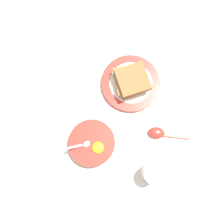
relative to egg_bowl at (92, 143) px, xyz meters
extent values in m
plane|color=beige|center=(-0.05, 0.11, -0.02)|extent=(3.00, 3.00, 0.00)
cylinder|color=red|center=(0.00, 0.00, 0.00)|extent=(0.17, 0.17, 0.04)
cylinder|color=white|center=(0.00, 0.00, 0.00)|extent=(0.14, 0.14, 0.02)
ellipsoid|color=yellow|center=(-0.01, 0.03, 0.02)|extent=(0.04, 0.04, 0.02)
cylinder|color=black|center=(0.02, 0.00, 0.01)|extent=(0.03, 0.03, 0.00)
ellipsoid|color=silver|center=(0.02, -0.01, 0.02)|extent=(0.03, 0.02, 0.01)
cube|color=silver|center=(0.05, -0.02, 0.04)|extent=(0.05, 0.03, 0.03)
cylinder|color=red|center=(-0.25, -0.10, -0.01)|extent=(0.23, 0.23, 0.02)
cylinder|color=white|center=(-0.25, -0.10, 0.00)|extent=(0.16, 0.16, 0.00)
cube|color=brown|center=(-0.25, -0.09, 0.01)|extent=(0.13, 0.13, 0.02)
cube|color=#9E7042|center=(-0.25, -0.10, 0.02)|extent=(0.14, 0.14, 0.02)
cube|color=brown|center=(-0.25, -0.09, 0.04)|extent=(0.14, 0.14, 0.02)
ellipsoid|color=red|center=(-0.21, 0.12, -0.01)|extent=(0.07, 0.07, 0.03)
cube|color=red|center=(-0.26, 0.17, -0.02)|extent=(0.08, 0.08, 0.01)
cylinder|color=silver|center=(-0.10, 0.21, 0.02)|extent=(0.07, 0.07, 0.08)
cylinder|color=#472B16|center=(-0.10, 0.21, 0.05)|extent=(0.05, 0.05, 0.01)
camera|label=1|loc=(-0.03, 0.08, 0.79)|focal=35.00mm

